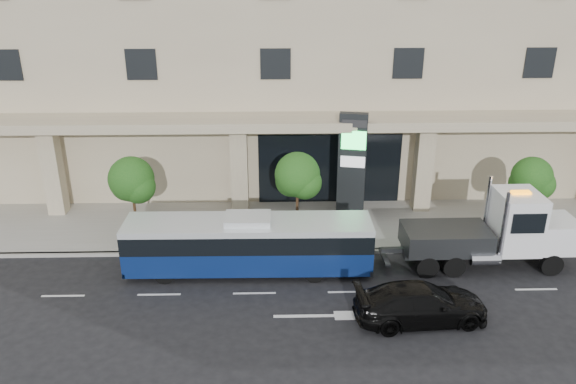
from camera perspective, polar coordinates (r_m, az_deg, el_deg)
name	(u,v)px	position (r m, az deg, el deg)	size (l,w,h in m)	color
ground	(345,274)	(25.49, 5.79, -8.27)	(120.00, 120.00, 0.00)	black
sidewalk	(334,224)	(29.84, 4.66, -3.28)	(120.00, 6.00, 0.15)	gray
curb	(340,251)	(27.18, 5.29, -6.00)	(120.00, 0.30, 0.15)	gray
convention_center	(322,13)	(37.44, 3.46, 17.71)	(60.00, 17.60, 20.00)	tan
tree_left	(132,182)	(28.04, -15.55, 0.97)	(2.27, 2.20, 4.22)	#422B19
tree_mid	(298,178)	(27.15, 1.01, 1.45)	(2.28, 2.20, 4.38)	#422B19
tree_right	(532,180)	(29.99, 23.54, 1.13)	(2.10, 2.00, 4.04)	#422B19
city_bus	(248,244)	(24.96, -4.04, -5.25)	(10.86, 2.38, 2.74)	black
tow_truck	(497,233)	(26.99, 20.49, -3.90)	(8.77, 2.29, 4.00)	#2D3033
black_sedan	(421,303)	(22.60, 13.35, -10.93)	(2.10, 5.16, 1.50)	black
signage_pylon	(352,166)	(29.42, 6.49, 2.61)	(1.51, 0.81, 5.77)	black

